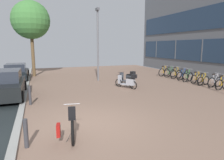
{
  "coord_description": "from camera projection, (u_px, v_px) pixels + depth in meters",
  "views": [
    {
      "loc": [
        -1.67,
        -6.58,
        2.72
      ],
      "look_at": [
        1.58,
        2.09,
        1.16
      ],
      "focal_mm": 32.3,
      "sensor_mm": 36.0,
      "label": 1
    }
  ],
  "objects": [
    {
      "name": "parked_car_far",
      "position": [
        16.0,
        72.0,
        16.52
      ],
      "size": [
        1.85,
        4.03,
        1.32
      ],
      "color": "black",
      "rests_on": "ground"
    },
    {
      "name": "bicycle_rack_03",
      "position": [
        197.0,
        79.0,
        14.96
      ],
      "size": [
        1.32,
        0.48,
        0.93
      ],
      "color": "black",
      "rests_on": "ground"
    },
    {
      "name": "bicycle_rack_04",
      "position": [
        188.0,
        77.0,
        15.63
      ],
      "size": [
        1.35,
        0.51,
        1.02
      ],
      "color": "black",
      "rests_on": "ground"
    },
    {
      "name": "bicycle_rack_08",
      "position": [
        164.0,
        72.0,
        18.58
      ],
      "size": [
        1.38,
        0.48,
        1.02
      ],
      "color": "black",
      "rests_on": "ground"
    },
    {
      "name": "bollard_near",
      "position": [
        26.0,
        133.0,
        5.4
      ],
      "size": [
        0.12,
        0.12,
        0.81
      ],
      "color": "#38383D",
      "rests_on": "ground"
    },
    {
      "name": "bicycle_rack_02",
      "position": [
        203.0,
        81.0,
        14.17
      ],
      "size": [
        1.29,
        0.48,
        0.93
      ],
      "color": "black",
      "rests_on": "ground"
    },
    {
      "name": "lamp_post",
      "position": [
        98.0,
        41.0,
        15.61
      ],
      "size": [
        0.2,
        0.52,
        5.57
      ],
      "color": "slate",
      "rests_on": "ground"
    },
    {
      "name": "bicycle_rack_07",
      "position": [
        170.0,
        73.0,
        17.88
      ],
      "size": [
        1.38,
        0.48,
        1.01
      ],
      "color": "black",
      "rests_on": "ground"
    },
    {
      "name": "bicycle_rack_06",
      "position": [
        176.0,
        74.0,
        17.15
      ],
      "size": [
        1.39,
        0.48,
        1.03
      ],
      "color": "black",
      "rests_on": "ground"
    },
    {
      "name": "ground",
      "position": [
        128.0,
        120.0,
        7.6
      ],
      "size": [
        21.0,
        40.0,
        0.13
      ],
      "color": "#1F2627"
    },
    {
      "name": "bicycle_rack_00",
      "position": [
        223.0,
        84.0,
        12.7
      ],
      "size": [
        1.37,
        0.48,
        0.99
      ],
      "color": "black",
      "rests_on": "ground"
    },
    {
      "name": "bicycle_rack_05",
      "position": [
        183.0,
        76.0,
        16.44
      ],
      "size": [
        1.38,
        0.48,
        1.0
      ],
      "color": "black",
      "rests_on": "ground"
    },
    {
      "name": "scooter_near",
      "position": [
        128.0,
        81.0,
        13.12
      ],
      "size": [
        0.99,
        1.62,
        0.98
      ],
      "color": "black",
      "rests_on": "ground"
    },
    {
      "name": "street_tree",
      "position": [
        31.0,
        20.0,
        17.69
      ],
      "size": [
        3.31,
        3.31,
        6.65
      ],
      "color": "brown",
      "rests_on": "ground"
    },
    {
      "name": "bollard_far",
      "position": [
        30.0,
        95.0,
        9.39
      ],
      "size": [
        0.12,
        0.12,
        0.9
      ],
      "color": "#38383D",
      "rests_on": "ground"
    },
    {
      "name": "scooter_mid",
      "position": [
        128.0,
        78.0,
        14.3
      ],
      "size": [
        0.74,
        1.85,
        1.04
      ],
      "color": "black",
      "rests_on": "ground"
    },
    {
      "name": "bicycle_foreground",
      "position": [
        71.0,
        126.0,
        5.89
      ],
      "size": [
        0.77,
        1.43,
        1.14
      ],
      "color": "black",
      "rests_on": "ground"
    },
    {
      "name": "bicycle_rack_01",
      "position": [
        215.0,
        82.0,
        13.51
      ],
      "size": [
        1.38,
        0.48,
        0.99
      ],
      "color": "black",
      "rests_on": "ground"
    },
    {
      "name": "parked_car_near",
      "position": [
        5.0,
        85.0,
        10.72
      ],
      "size": [
        1.9,
        4.02,
        1.47
      ],
      "color": "black",
      "rests_on": "ground"
    }
  ]
}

